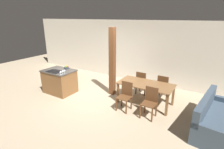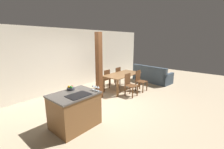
{
  "view_description": "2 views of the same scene",
  "coord_description": "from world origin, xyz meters",
  "px_view_note": "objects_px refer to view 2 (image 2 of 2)",
  "views": [
    {
      "loc": [
        3.58,
        -4.63,
        2.85
      ],
      "look_at": [
        0.6,
        0.2,
        0.95
      ],
      "focal_mm": 28.0,
      "sensor_mm": 36.0,
      "label": 1
    },
    {
      "loc": [
        -3.56,
        -3.34,
        2.22
      ],
      "look_at": [
        0.6,
        0.2,
        0.95
      ],
      "focal_mm": 24.0,
      "sensor_mm": 36.0,
      "label": 2
    }
  ],
  "objects_px": {
    "dining_table": "(122,76)",
    "dining_chair_far_right": "(116,76)",
    "wine_glass_far": "(93,86)",
    "dining_chair_near_left": "(130,84)",
    "dining_chair_far_left": "(105,79)",
    "couch": "(152,76)",
    "timber_post": "(99,66)",
    "fruit_bowl": "(71,88)",
    "wine_glass_middle": "(96,86)",
    "kitchen_island": "(75,110)",
    "wine_glass_near": "(98,87)",
    "dining_chair_near_right": "(140,80)"
  },
  "relations": [
    {
      "from": "wine_glass_far",
      "to": "timber_post",
      "type": "bearing_deg",
      "value": 40.0
    },
    {
      "from": "fruit_bowl",
      "to": "dining_chair_near_left",
      "type": "bearing_deg",
      "value": -3.18
    },
    {
      "from": "dining_chair_near_left",
      "to": "couch",
      "type": "bearing_deg",
      "value": 6.07
    },
    {
      "from": "dining_table",
      "to": "dining_chair_far_left",
      "type": "distance_m",
      "value": 0.81
    },
    {
      "from": "fruit_bowl",
      "to": "wine_glass_middle",
      "type": "bearing_deg",
      "value": -56.06
    },
    {
      "from": "dining_chair_near_right",
      "to": "dining_chair_far_right",
      "type": "distance_m",
      "value": 1.36
    },
    {
      "from": "dining_chair_far_right",
      "to": "couch",
      "type": "distance_m",
      "value": 2.03
    },
    {
      "from": "wine_glass_near",
      "to": "wine_glass_far",
      "type": "xyz_separation_m",
      "value": [
        0.0,
        0.18,
        0.0
      ]
    },
    {
      "from": "dining_chair_near_left",
      "to": "dining_chair_near_right",
      "type": "height_order",
      "value": "same"
    },
    {
      "from": "couch",
      "to": "wine_glass_far",
      "type": "bearing_deg",
      "value": 104.09
    },
    {
      "from": "dining_chair_far_right",
      "to": "wine_glass_near",
      "type": "bearing_deg",
      "value": 31.22
    },
    {
      "from": "dining_chair_near_left",
      "to": "dining_chair_far_right",
      "type": "distance_m",
      "value": 1.58
    },
    {
      "from": "wine_glass_far",
      "to": "dining_table",
      "type": "distance_m",
      "value": 2.89
    },
    {
      "from": "dining_chair_far_left",
      "to": "couch",
      "type": "height_order",
      "value": "dining_chair_far_left"
    },
    {
      "from": "fruit_bowl",
      "to": "dining_chair_far_right",
      "type": "xyz_separation_m",
      "value": [
        3.47,
        1.21,
        -0.48
      ]
    },
    {
      "from": "kitchen_island",
      "to": "wine_glass_middle",
      "type": "bearing_deg",
      "value": -27.97
    },
    {
      "from": "wine_glass_near",
      "to": "dining_table",
      "type": "height_order",
      "value": "wine_glass_near"
    },
    {
      "from": "kitchen_island",
      "to": "dining_chair_near_right",
      "type": "distance_m",
      "value": 3.59
    },
    {
      "from": "wine_glass_near",
      "to": "dining_chair_near_left",
      "type": "relative_size",
      "value": 0.16
    },
    {
      "from": "dining_chair_near_left",
      "to": "dining_chair_near_right",
      "type": "xyz_separation_m",
      "value": [
        0.81,
        0.0,
        0.0
      ]
    },
    {
      "from": "dining_chair_far_right",
      "to": "fruit_bowl",
      "type": "bearing_deg",
      "value": 19.2
    },
    {
      "from": "dining_chair_far_left",
      "to": "dining_chair_far_right",
      "type": "height_order",
      "value": "same"
    },
    {
      "from": "fruit_bowl",
      "to": "dining_chair_far_right",
      "type": "distance_m",
      "value": 3.71
    },
    {
      "from": "kitchen_island",
      "to": "dining_chair_far_right",
      "type": "bearing_deg",
      "value": 22.86
    },
    {
      "from": "dining_chair_far_left",
      "to": "timber_post",
      "type": "relative_size",
      "value": 0.36
    },
    {
      "from": "dining_chair_far_right",
      "to": "wine_glass_middle",
      "type": "bearing_deg",
      "value": 29.96
    },
    {
      "from": "wine_glass_far",
      "to": "dining_chair_near_left",
      "type": "bearing_deg",
      "value": 8.28
    },
    {
      "from": "dining_table",
      "to": "timber_post",
      "type": "xyz_separation_m",
      "value": [
        -1.36,
        0.1,
        0.61
      ]
    },
    {
      "from": "dining_chair_near_right",
      "to": "couch",
      "type": "bearing_deg",
      "value": 8.92
    },
    {
      "from": "wine_glass_middle",
      "to": "dining_chair_near_left",
      "type": "relative_size",
      "value": 0.16
    },
    {
      "from": "dining_chair_far_left",
      "to": "kitchen_island",
      "type": "bearing_deg",
      "value": 28.58
    },
    {
      "from": "wine_glass_near",
      "to": "dining_chair_far_left",
      "type": "bearing_deg",
      "value": 39.43
    },
    {
      "from": "dining_chair_near_left",
      "to": "wine_glass_far",
      "type": "bearing_deg",
      "value": -171.72
    },
    {
      "from": "wine_glass_far",
      "to": "dining_chair_near_right",
      "type": "bearing_deg",
      "value": 6.13
    },
    {
      "from": "dining_chair_far_right",
      "to": "wine_glass_far",
      "type": "bearing_deg",
      "value": 28.67
    },
    {
      "from": "dining_chair_far_left",
      "to": "wine_glass_middle",
      "type": "bearing_deg",
      "value": 38.02
    },
    {
      "from": "dining_chair_near_left",
      "to": "timber_post",
      "type": "bearing_deg",
      "value": 140.8
    },
    {
      "from": "fruit_bowl",
      "to": "couch",
      "type": "bearing_deg",
      "value": 1.33
    },
    {
      "from": "kitchen_island",
      "to": "couch",
      "type": "distance_m",
      "value": 5.31
    },
    {
      "from": "wine_glass_middle",
      "to": "wine_glass_far",
      "type": "distance_m",
      "value": 0.09
    },
    {
      "from": "dining_chair_near_right",
      "to": "timber_post",
      "type": "relative_size",
      "value": 0.36
    },
    {
      "from": "kitchen_island",
      "to": "dining_chair_far_left",
      "type": "height_order",
      "value": "kitchen_island"
    },
    {
      "from": "wine_glass_middle",
      "to": "dining_chair_far_right",
      "type": "relative_size",
      "value": 0.16
    },
    {
      "from": "wine_glass_middle",
      "to": "dining_table",
      "type": "bearing_deg",
      "value": 22.33
    },
    {
      "from": "wine_glass_near",
      "to": "couch",
      "type": "distance_m",
      "value": 4.91
    },
    {
      "from": "kitchen_island",
      "to": "dining_chair_far_right",
      "type": "xyz_separation_m",
      "value": [
        3.59,
        1.51,
        0.02
      ]
    },
    {
      "from": "timber_post",
      "to": "couch",
      "type": "bearing_deg",
      "value": -8.36
    },
    {
      "from": "wine_glass_middle",
      "to": "dining_chair_near_left",
      "type": "xyz_separation_m",
      "value": [
        2.28,
        0.42,
        -0.55
      ]
    },
    {
      "from": "dining_table",
      "to": "dining_chair_far_right",
      "type": "distance_m",
      "value": 0.81
    },
    {
      "from": "dining_chair_near_left",
      "to": "dining_chair_far_left",
      "type": "distance_m",
      "value": 1.36
    }
  ]
}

